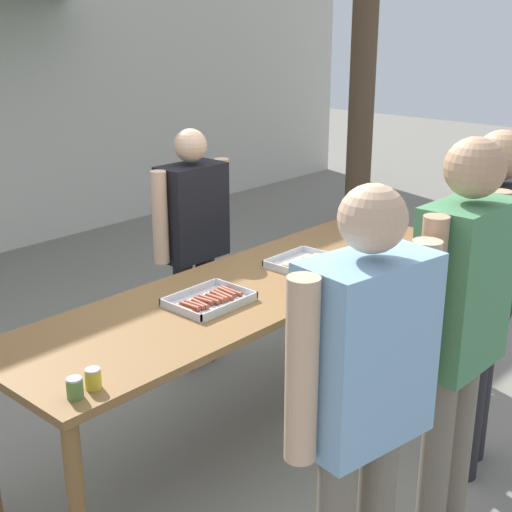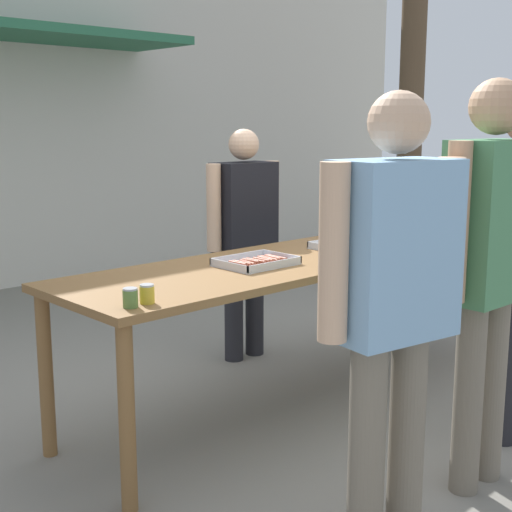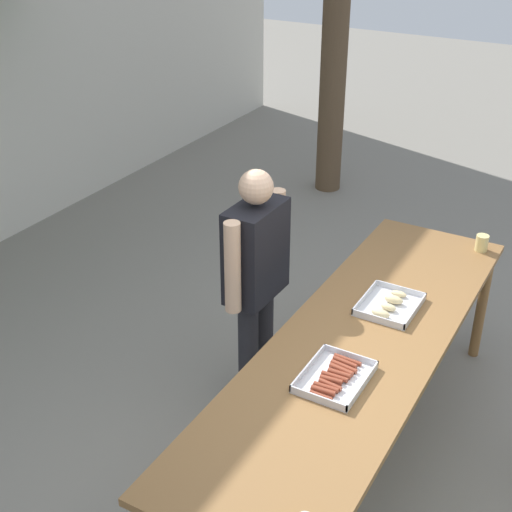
{
  "view_description": "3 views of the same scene",
  "coord_description": "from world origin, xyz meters",
  "px_view_note": "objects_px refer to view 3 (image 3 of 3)",
  "views": [
    {
      "loc": [
        -2.64,
        -2.38,
        2.22
      ],
      "look_at": [
        0.0,
        0.0,
        1.02
      ],
      "focal_mm": 50.0,
      "sensor_mm": 36.0,
      "label": 1
    },
    {
      "loc": [
        -2.92,
        -2.73,
        1.62
      ],
      "look_at": [
        -0.37,
        -0.02,
        0.92
      ],
      "focal_mm": 50.0,
      "sensor_mm": 36.0,
      "label": 2
    },
    {
      "loc": [
        -2.96,
        -1.06,
        3.06
      ],
      "look_at": [
        0.29,
        0.8,
        1.02
      ],
      "focal_mm": 50.0,
      "sensor_mm": 36.0,
      "label": 3
    }
  ],
  "objects_px": {
    "beer_cup": "(482,243)",
    "person_server_behind_table": "(256,270)",
    "food_tray_sausages": "(335,378)",
    "food_tray_buns": "(389,305)"
  },
  "relations": [
    {
      "from": "food_tray_sausages",
      "to": "person_server_behind_table",
      "type": "bearing_deg",
      "value": 51.19
    },
    {
      "from": "food_tray_buns",
      "to": "beer_cup",
      "type": "height_order",
      "value": "beer_cup"
    },
    {
      "from": "beer_cup",
      "to": "person_server_behind_table",
      "type": "height_order",
      "value": "person_server_behind_table"
    },
    {
      "from": "food_tray_buns",
      "to": "person_server_behind_table",
      "type": "bearing_deg",
      "value": 96.2
    },
    {
      "from": "food_tray_sausages",
      "to": "food_tray_buns",
      "type": "xyz_separation_m",
      "value": [
        0.75,
        -0.0,
        0.0
      ]
    },
    {
      "from": "beer_cup",
      "to": "food_tray_sausages",
      "type": "bearing_deg",
      "value": 170.86
    },
    {
      "from": "food_tray_sausages",
      "to": "beer_cup",
      "type": "bearing_deg",
      "value": -9.14
    },
    {
      "from": "food_tray_sausages",
      "to": "person_server_behind_table",
      "type": "relative_size",
      "value": 0.25
    },
    {
      "from": "food_tray_sausages",
      "to": "person_server_behind_table",
      "type": "xyz_separation_m",
      "value": [
        0.66,
        0.82,
        0.05
      ]
    },
    {
      "from": "person_server_behind_table",
      "to": "food_tray_buns",
      "type": "bearing_deg",
      "value": -82.88
    }
  ]
}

